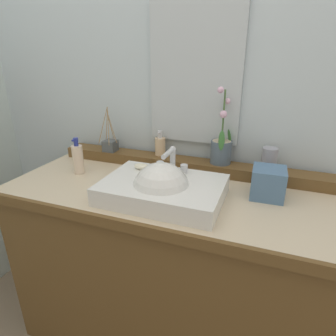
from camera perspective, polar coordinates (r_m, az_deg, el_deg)
The scene contains 12 objects.
wall_back at distance 1.53m, azimuth 6.20°, elevation 19.45°, with size 3.22×0.20×2.71m, color silver.
vanity_cabinet at distance 1.50m, azimuth 0.43°, elevation -19.05°, with size 1.45×0.62×0.87m.
back_ledge at distance 1.46m, azimuth 3.72°, elevation 0.69°, with size 1.37×0.11×0.05m, color brown.
sink_basin at distance 1.16m, azimuth -1.34°, elevation -4.39°, with size 0.48×0.34×0.27m.
soap_bar at distance 1.28m, azimuth -5.21°, elevation 0.32°, with size 0.07×0.04×0.02m, color beige.
potted_plant at distance 1.40m, azimuth 10.49°, elevation 3.97°, with size 0.10×0.11×0.36m.
soap_dispenser at distance 1.50m, azimuth -1.56°, elevation 4.48°, with size 0.05×0.06×0.13m.
tumbler_cup at distance 1.38m, azimuth 19.39°, elevation 1.72°, with size 0.07×0.07×0.10m, color #9294A0.
reed_diffuser at distance 1.60m, azimuth -11.35°, elevation 4.46°, with size 0.09×0.09×0.24m.
lotion_bottle at distance 1.46m, azimuth -17.38°, elevation 1.79°, with size 0.05×0.05×0.18m.
tissue_box at distance 1.24m, azimuth 19.17°, elevation -2.78°, with size 0.13×0.13×0.12m, color #4C6F92.
mirror at distance 1.42m, azimuth 5.34°, elevation 17.85°, with size 0.44×0.02×0.64m, color silver.
Camera 1 is at (0.39, -1.07, 1.41)m, focal length 30.82 mm.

